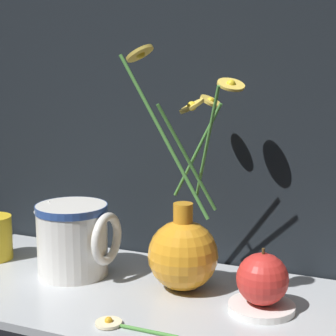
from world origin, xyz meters
name	(u,v)px	position (x,y,z in m)	size (l,w,h in m)	color
ground_plane	(166,304)	(0.00, 0.00, 0.00)	(6.00, 6.00, 0.00)	black
shelf	(166,300)	(0.00, 0.00, 0.01)	(0.82, 0.33, 0.01)	#B2B7BC
vase_with_flowers	(183,249)	(0.01, 0.04, 0.08)	(0.16, 0.25, 0.37)	orange
ceramic_pitcher	(74,236)	(-0.18, 0.02, 0.08)	(0.14, 0.12, 0.13)	white
saucer_plate	(262,307)	(0.14, 0.01, 0.02)	(0.09, 0.09, 0.01)	white
orange_fruit	(262,279)	(0.14, 0.01, 0.06)	(0.07, 0.07, 0.08)	red
loose_daisy	(118,325)	(-0.02, -0.12, 0.02)	(0.12, 0.04, 0.01)	#4C8E3D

